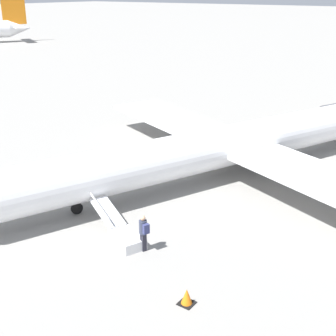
{
  "coord_description": "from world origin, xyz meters",
  "views": [
    {
      "loc": [
        24.09,
        13.21,
        11.11
      ],
      "look_at": [
        4.41,
        -0.88,
        1.77
      ],
      "focal_mm": 50.0,
      "sensor_mm": 36.0,
      "label": 1
    }
  ],
  "objects": [
    {
      "name": "ground_plane",
      "position": [
        0.0,
        0.0,
        0.0
      ],
      "size": [
        600.0,
        600.0,
        0.0
      ],
      "primitive_type": "plane",
      "color": "gray"
    },
    {
      "name": "airplane_main",
      "position": [
        -0.93,
        0.37,
        1.99
      ],
      "size": [
        34.01,
        26.9,
        6.67
      ],
      "rotation": [
        0.0,
        0.0,
        -0.38
      ],
      "color": "white",
      "rests_on": "ground"
    },
    {
      "name": "boarding_stairs",
      "position": [
        9.64,
        0.27,
        0.37
      ],
      "size": [
        2.41,
        4.11,
        1.67
      ],
      "rotation": [
        0.0,
        0.0,
        -1.95
      ],
      "color": "silver",
      "rests_on": "ground"
    },
    {
      "name": "passenger",
      "position": [
        9.76,
        1.6,
        1.0
      ],
      "size": [
        0.44,
        0.57,
        1.74
      ],
      "rotation": [
        0.0,
        0.0,
        -1.95
      ],
      "color": "#23232D",
      "rests_on": "ground"
    },
    {
      "name": "traffic_cone_near_stairs",
      "position": [
        11.82,
        5.29,
        0.3
      ],
      "size": [
        0.58,
        0.58,
        0.64
      ],
      "color": "black",
      "rests_on": "ground"
    }
  ]
}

